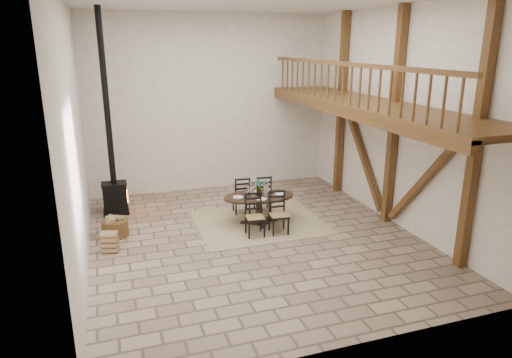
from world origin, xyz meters
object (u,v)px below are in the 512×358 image
object	(u,v)px
dining_table	(259,207)
wood_stove	(113,170)
log_stack	(110,242)
log_basket	(115,228)

from	to	relation	value
dining_table	wood_stove	distance (m)	3.77
wood_stove	log_stack	size ratio (longest dim) A/B	10.92
log_basket	log_stack	size ratio (longest dim) A/B	1.27
wood_stove	log_stack	bearing A→B (deg)	-94.64
log_stack	dining_table	bearing A→B (deg)	9.29
log_basket	log_stack	bearing A→B (deg)	-99.12
dining_table	log_stack	xyz separation A→B (m)	(-3.45, -0.56, -0.18)
dining_table	log_basket	size ratio (longest dim) A/B	3.34
log_basket	log_stack	xyz separation A→B (m)	(-0.13, -0.83, 0.02)
dining_table	log_stack	world-z (taller)	dining_table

